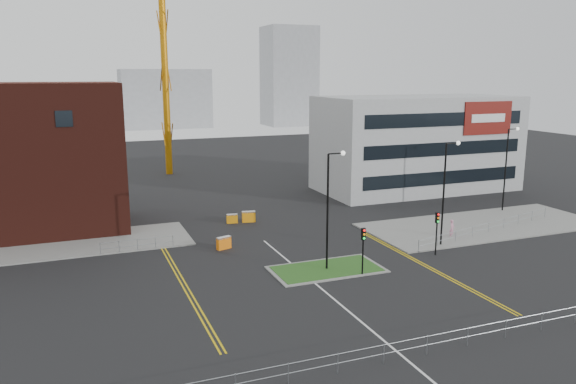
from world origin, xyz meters
The scene contains 27 objects.
ground centered at (0.00, 0.00, 0.00)m, with size 200.00×200.00×0.00m, color black.
pavement_left centered at (-20.00, 22.00, 0.06)m, with size 28.00×8.00×0.12m, color slate.
pavement_right centered at (22.00, 14.00, 0.06)m, with size 24.00×10.00×0.12m, color slate.
island_kerb centered at (2.00, 8.00, 0.04)m, with size 8.60×4.60×0.08m, color slate.
grass_island centered at (2.00, 8.00, 0.06)m, with size 8.00×4.00×0.12m, color #26501A.
office_block centered at (26.01, 31.97, 6.00)m, with size 25.00×12.20×12.00m.
tower_crane centered at (3.70, 56.74, 25.03)m, with size 50.98×16.45×36.15m.
streetlamp_island centered at (2.22, 8.00, 5.41)m, with size 1.46×0.36×9.18m.
streetlamp_right_near centered at (14.22, 10.00, 5.41)m, with size 1.46×0.36×9.18m.
streetlamp_right_far centered at (28.22, 18.00, 5.41)m, with size 1.46×0.36×9.18m.
traffic_light_island centered at (4.00, 5.98, 2.57)m, with size 0.28×0.33×3.65m.
traffic_light_right centered at (12.00, 7.98, 2.57)m, with size 0.28×0.33×3.65m.
railing_front centered at (0.00, -6.00, 0.78)m, with size 24.05×0.05×1.10m.
railing_left centered at (-11.00, 18.00, 0.74)m, with size 6.05×0.05×1.10m.
railing_right centered at (20.50, 11.50, 0.78)m, with size 19.05×5.05×1.10m.
centre_line centered at (0.00, 2.00, 0.01)m, with size 0.15×30.00×0.01m, color silver.
yellow_left_a centered at (-9.00, 10.00, 0.01)m, with size 0.12×24.00×0.01m, color gold.
yellow_left_b centered at (-8.70, 10.00, 0.01)m, with size 0.12×24.00×0.01m, color gold.
yellow_right_a centered at (9.50, 6.00, 0.01)m, with size 0.12×20.00×0.01m, color gold.
yellow_right_b centered at (9.80, 6.00, 0.01)m, with size 0.12×20.00×0.01m, color gold.
skyline_b centered at (10.00, 130.00, 8.00)m, with size 24.00×12.00×16.00m, color gray.
skyline_c centered at (45.00, 125.00, 14.00)m, with size 14.00×12.00×28.00m, color gray.
skyline_d centered at (-8.00, 140.00, 6.00)m, with size 30.00×12.00×12.00m, color gray.
pedestrian centered at (16.44, 11.69, 0.85)m, with size 0.62×0.40×1.69m, color pink.
barrier_left centered at (-1.00, 24.00, 0.51)m, with size 1.15×0.54×0.93m.
barrier_mid centered at (-4.00, 16.00, 0.59)m, with size 1.35×0.82×1.08m.
barrier_right centered at (0.69, 23.80, 0.61)m, with size 1.39×0.67×1.13m.
Camera 1 is at (-15.74, -29.09, 14.79)m, focal length 35.00 mm.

